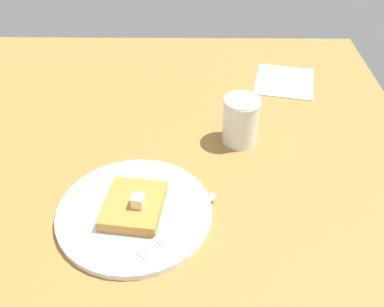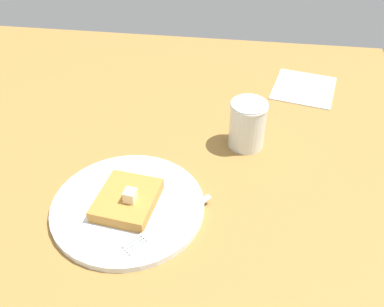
{
  "view_description": "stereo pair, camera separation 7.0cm",
  "coord_description": "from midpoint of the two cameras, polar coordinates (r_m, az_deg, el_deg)",
  "views": [
    {
      "loc": [
        -12.53,
        55.15,
        51.74
      ],
      "look_at": [
        -11.94,
        0.68,
        6.9
      ],
      "focal_mm": 40.0,
      "sensor_mm": 36.0,
      "label": 1
    },
    {
      "loc": [
        -19.52,
        54.63,
        51.74
      ],
      "look_at": [
        -11.94,
        0.68,
        6.9
      ],
      "focal_mm": 40.0,
      "sensor_mm": 36.0,
      "label": 2
    }
  ],
  "objects": [
    {
      "name": "toast_slice_center",
      "position": [
        0.66,
        -5.65,
        -6.3
      ],
      "size": [
        9.87,
        11.08,
        1.94
      ],
      "primitive_type": "cube",
      "rotation": [
        0.0,
        0.0,
        -0.13
      ],
      "color": "#B77831",
      "rests_on": "plate"
    },
    {
      "name": "table_surface",
      "position": [
        0.76,
        -6.2,
        -2.3
      ],
      "size": [
        108.01,
        108.01,
        2.4
      ],
      "primitive_type": "cube",
      "color": "olive",
      "rests_on": "ground"
    },
    {
      "name": "napkin",
      "position": [
        1.0,
        16.66,
        8.28
      ],
      "size": [
        15.46,
        16.27,
        0.3
      ],
      "primitive_type": "cube",
      "rotation": [
        0.0,
        0.0,
        -0.21
      ],
      "color": "white",
      "rests_on": "table_surface"
    },
    {
      "name": "plate",
      "position": [
        0.67,
        -5.58,
        -7.16
      ],
      "size": [
        23.85,
        23.85,
        1.07
      ],
      "color": "white",
      "rests_on": "table_surface"
    },
    {
      "name": "fork",
      "position": [
        0.64,
        -0.44,
        -9.73
      ],
      "size": [
        11.47,
        13.11,
        0.36
      ],
      "color": "silver",
      "rests_on": "plate"
    },
    {
      "name": "butter_pat_primary",
      "position": [
        0.64,
        -5.16,
        -5.75
      ],
      "size": [
        1.93,
        2.09,
        1.88
      ],
      "primitive_type": "cube",
      "rotation": [
        0.0,
        0.0,
        1.44
      ],
      "color": "beige",
      "rests_on": "toast_slice_center"
    },
    {
      "name": "syrup_jar",
      "position": [
        0.78,
        9.93,
        3.47
      ],
      "size": [
        6.79,
        6.79,
        8.98
      ],
      "color": "#552C0F",
      "rests_on": "table_surface"
    }
  ]
}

